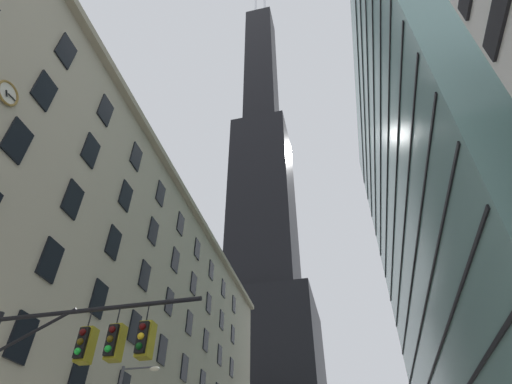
# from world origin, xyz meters

# --- Properties ---
(station_building) EXTENTS (14.59, 58.73, 29.27)m
(station_building) POSITION_xyz_m (-17.96, 23.36, 14.61)
(station_building) COLOR #B2A88E
(station_building) RESTS_ON ground
(dark_skyscraper) EXTENTS (27.26, 27.26, 228.13)m
(dark_skyscraper) POSITION_xyz_m (-17.42, 93.53, 67.09)
(dark_skyscraper) COLOR black
(dark_skyscraper) RESTS_ON ground
(glass_office_midrise) EXTENTS (15.57, 46.93, 57.79)m
(glass_office_midrise) POSITION_xyz_m (18.73, 30.72, 28.89)
(glass_office_midrise) COLOR gray
(glass_office_midrise) RESTS_ON ground
(traffic_signal_mast) EXTENTS (7.23, 0.63, 6.64)m
(traffic_signal_mast) POSITION_xyz_m (-3.78, 2.55, 4.95)
(traffic_signal_mast) COLOR black
(traffic_signal_mast) RESTS_ON sidewalk_left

